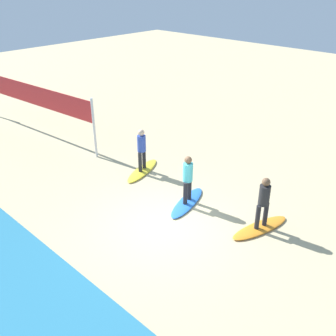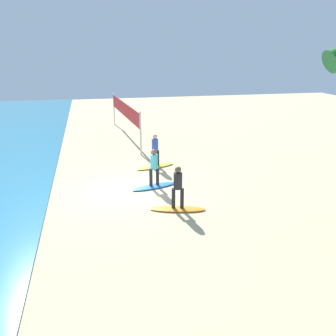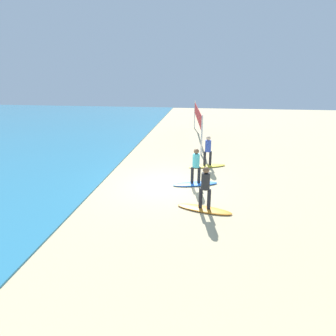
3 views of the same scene
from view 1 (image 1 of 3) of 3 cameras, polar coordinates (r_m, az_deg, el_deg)
name	(u,v)px [view 1 (image 1 of 3)]	position (r m, az deg, el deg)	size (l,w,h in m)	color
ground_plane	(163,225)	(11.87, -0.73, -8.38)	(60.00, 60.00, 0.00)	#CCB789
surfboard_orange	(260,228)	(12.00, 13.42, -8.56)	(2.10, 0.56, 0.09)	orange
surfer_orange	(264,199)	(11.46, 13.95, -4.52)	(0.32, 0.45, 1.64)	#232328
surfboard_blue	(187,202)	(12.86, 2.83, -5.09)	(2.10, 0.56, 0.09)	blue
surfer_blue	(188,176)	(12.35, 2.93, -1.20)	(0.32, 0.45, 1.64)	#232328
surfboard_yellow	(142,171)	(14.84, -3.79, -0.37)	(2.10, 0.56, 0.09)	yellow
surfer_yellow	(142,147)	(14.41, -3.91, 3.12)	(0.32, 0.44, 1.64)	#232328
volleyball_net	(26,95)	(19.12, -20.17, 10.08)	(9.06, 0.90, 2.50)	silver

